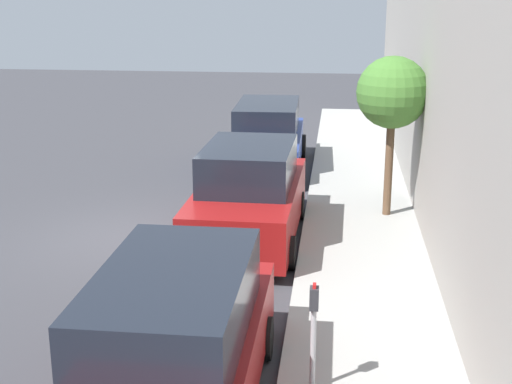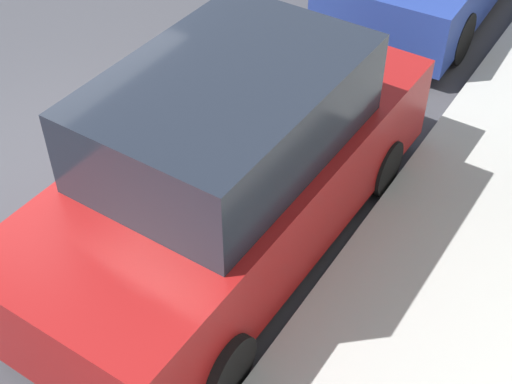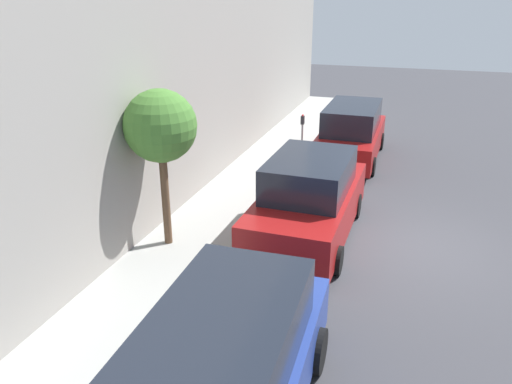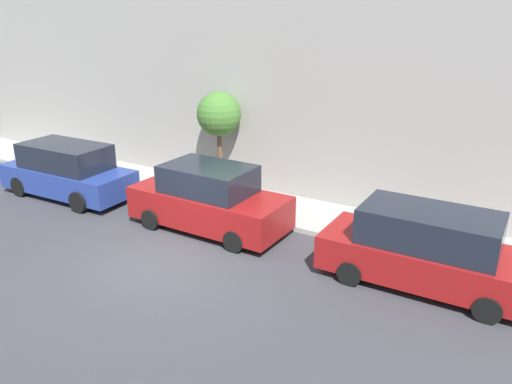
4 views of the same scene
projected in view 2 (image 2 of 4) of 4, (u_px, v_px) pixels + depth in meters
name	position (u px, v px, depth m)	size (l,w,h in m)	color
ground_plane	(44.00, 167.00, 8.07)	(60.00, 60.00, 0.00)	#38383D
sidewalk	(438.00, 350.00, 6.15)	(2.44, 32.00, 0.15)	#9E9E99
parked_suv_second	(230.00, 167.00, 6.63)	(2.08, 4.83, 1.98)	maroon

